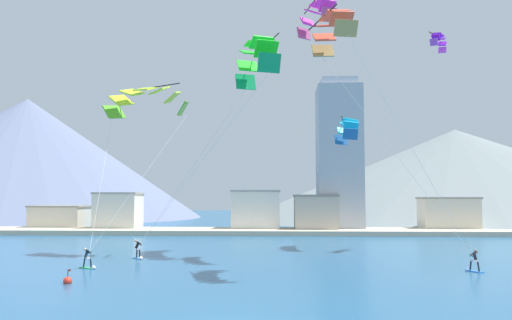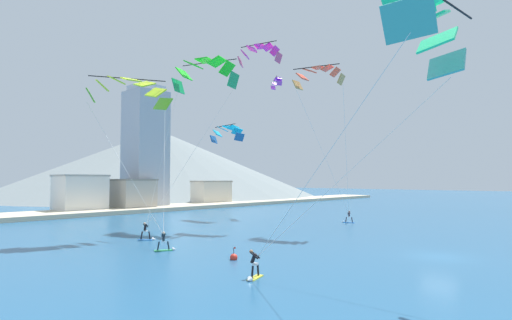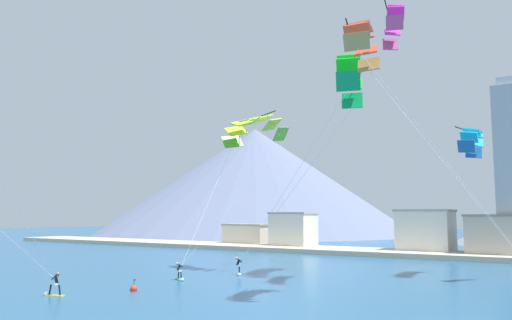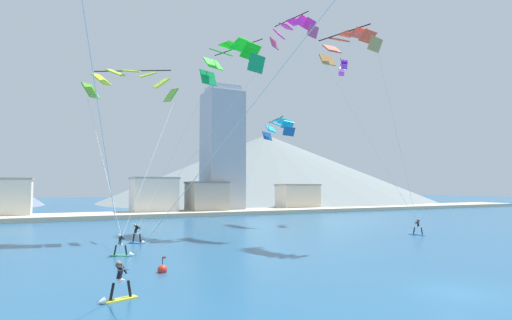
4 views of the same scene
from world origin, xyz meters
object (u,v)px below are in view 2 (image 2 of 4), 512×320
object	(u,v)px
parafoil_kite_far_left	(319,75)
parafoil_kite_distant_mid_solo	(277,82)
kitesurfer_far_left	(347,219)
kitesurfer_near_lead	(253,270)
kitesurfer_mid_center	(147,234)
parafoil_kite_mid_center	(205,71)
parafoil_kite_near_trail	(130,89)
parafoil_kite_distant_low_drift	(260,52)
kitesurfer_near_trail	(166,245)
race_marker_buoy	(234,257)
parafoil_kite_distant_high_outer	(227,132)
parafoil_kite_near_lead	(424,23)

from	to	relation	value
parafoil_kite_far_left	parafoil_kite_distant_mid_solo	size ratio (longest dim) A/B	4.85
kitesurfer_far_left	parafoil_kite_distant_mid_solo	distance (m)	26.27
kitesurfer_near_lead	parafoil_kite_far_left	xyz separation A→B (m)	(20.57, 8.98, 17.15)
kitesurfer_mid_center	parafoil_kite_mid_center	size ratio (longest dim) A/B	0.09
parafoil_kite_near_trail	parafoil_kite_mid_center	size ratio (longest dim) A/B	0.78
parafoil_kite_distant_mid_solo	kitesurfer_far_left	bearing A→B (deg)	-100.70
parafoil_kite_far_left	parafoil_kite_distant_low_drift	distance (m)	9.74
kitesurfer_near_trail	kitesurfer_mid_center	size ratio (longest dim) A/B	0.94
race_marker_buoy	parafoil_kite_distant_low_drift	bearing A→B (deg)	36.96
kitesurfer_near_trail	parafoil_kite_mid_center	world-z (taller)	parafoil_kite_mid_center
kitesurfer_near_lead	parafoil_kite_distant_high_outer	distance (m)	38.92
kitesurfer_near_trail	parafoil_kite_mid_center	size ratio (longest dim) A/B	0.09
kitesurfer_far_left	parafoil_kite_far_left	world-z (taller)	parafoil_kite_far_left
kitesurfer_mid_center	parafoil_kite_distant_low_drift	bearing A→B (deg)	-0.21
kitesurfer_mid_center	parafoil_kite_far_left	size ratio (longest dim) A/B	0.10
kitesurfer_mid_center	parafoil_kite_near_lead	bearing A→B (deg)	-95.75
parafoil_kite_distant_low_drift	parafoil_kite_distant_high_outer	bearing A→B (deg)	68.68
parafoil_kite_near_trail	parafoil_kite_mid_center	bearing A→B (deg)	4.75
parafoil_kite_near_trail	kitesurfer_far_left	bearing A→B (deg)	-18.90
kitesurfer_near_lead	parafoil_kite_mid_center	xyz separation A→B (m)	(14.43, 21.61, 18.73)
parafoil_kite_near_lead	race_marker_buoy	bearing A→B (deg)	82.82
kitesurfer_far_left	race_marker_buoy	size ratio (longest dim) A/B	1.73
kitesurfer_mid_center	parafoil_kite_mid_center	bearing A→B (deg)	20.80
kitesurfer_near_trail	parafoil_kite_distant_mid_solo	bearing A→B (deg)	24.49
parafoil_kite_near_lead	parafoil_kite_distant_mid_solo	distance (m)	48.89
parafoil_kite_distant_low_drift	parafoil_kite_far_left	bearing A→B (deg)	-87.02
parafoil_kite_far_left	race_marker_buoy	bearing A→B (deg)	-166.73
race_marker_buoy	parafoil_kite_distant_high_outer	bearing A→B (deg)	47.67
kitesurfer_near_trail	parafoil_kite_near_trail	distance (m)	17.33
kitesurfer_near_lead	parafoil_kite_distant_mid_solo	world-z (taller)	parafoil_kite_distant_mid_solo
parafoil_kite_near_lead	parafoil_kite_mid_center	distance (m)	34.35
parafoil_kite_distant_mid_solo	race_marker_buoy	world-z (taller)	parafoil_kite_distant_mid_solo
parafoil_kite_near_trail	parafoil_kite_distant_mid_solo	size ratio (longest dim) A/B	4.22
parafoil_kite_near_lead	parafoil_kite_near_trail	size ratio (longest dim) A/B	0.85
race_marker_buoy	parafoil_kite_far_left	bearing A→B (deg)	13.27
kitesurfer_far_left	parafoil_kite_far_left	xyz separation A→B (m)	(-10.35, -2.44, 17.19)
kitesurfer_mid_center	parafoil_kite_near_lead	distance (m)	30.07
parafoil_kite_near_lead	parafoil_kite_far_left	bearing A→B (deg)	43.94
kitesurfer_near_trail	parafoil_kite_distant_high_outer	xyz separation A→B (m)	(22.14, 16.33, 12.56)
parafoil_kite_distant_high_outer	race_marker_buoy	bearing A→B (deg)	-132.33
kitesurfer_near_lead	parafoil_kite_mid_center	size ratio (longest dim) A/B	0.09
parafoil_kite_far_left	parafoil_kite_distant_low_drift	xyz separation A→B (m)	(-0.45, 8.65, 4.45)
parafoil_kite_near_trail	parafoil_kite_distant_mid_solo	xyz separation A→B (m)	(29.93, 5.26, 7.10)
parafoil_kite_near_lead	parafoil_kite_distant_low_drift	xyz separation A→B (m)	(18.77, 27.17, 9.09)
parafoil_kite_near_trail	parafoil_kite_distant_high_outer	distance (m)	21.68
kitesurfer_near_lead	parafoil_kite_distant_mid_solo	size ratio (longest dim) A/B	0.50
parafoil_kite_far_left	parafoil_kite_distant_mid_solo	bearing A→B (deg)	52.37
parafoil_kite_near_trail	parafoil_kite_near_lead	bearing A→B (deg)	-94.52
parafoil_kite_near_trail	parafoil_kite_distant_low_drift	xyz separation A→B (m)	(16.37, -3.10, 7.05)
parafoil_kite_near_trail	parafoil_kite_mid_center	xyz separation A→B (m)	(10.68, 0.89, 4.17)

